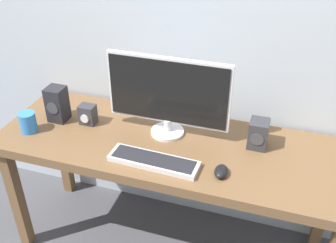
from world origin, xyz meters
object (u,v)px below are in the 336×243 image
object	(u,v)px
audio_controller	(88,115)
keyboard_primary	(154,161)
desk	(170,155)
mouse	(221,171)
speaker_left	(57,104)
coffee_mug	(28,122)
monitor	(168,94)
speaker_right	(258,134)

from	to	relation	value
audio_controller	keyboard_primary	bearing A→B (deg)	-25.92
audio_controller	desk	bearing A→B (deg)	-4.14
mouse	speaker_left	world-z (taller)	speaker_left
keyboard_primary	coffee_mug	bearing A→B (deg)	175.47
mouse	desk	bearing A→B (deg)	148.87
keyboard_primary	speaker_left	world-z (taller)	speaker_left
desk	audio_controller	distance (m)	0.49
monitor	speaker_right	bearing A→B (deg)	2.42
audio_controller	speaker_left	bearing A→B (deg)	-175.29
mouse	speaker_right	xyz separation A→B (m)	(0.12, 0.27, 0.05)
monitor	mouse	world-z (taller)	monitor
speaker_right	audio_controller	bearing A→B (deg)	-175.63
speaker_left	audio_controller	xyz separation A→B (m)	(0.17, 0.01, -0.04)
keyboard_primary	speaker_right	xyz separation A→B (m)	(0.44, 0.29, 0.06)
speaker_left	desk	bearing A→B (deg)	-1.82
monitor	speaker_left	xyz separation A→B (m)	(-0.60, -0.06, -0.13)
keyboard_primary	coffee_mug	size ratio (longest dim) A/B	3.99
monitor	audio_controller	size ratio (longest dim) A/B	5.80
desk	audio_controller	bearing A→B (deg)	175.86
monitor	desk	bearing A→B (deg)	-64.80
mouse	coffee_mug	world-z (taller)	coffee_mug
coffee_mug	speaker_right	bearing A→B (deg)	11.42
coffee_mug	desk	bearing A→B (deg)	10.03
monitor	keyboard_primary	distance (m)	0.34
audio_controller	coffee_mug	xyz separation A→B (m)	(-0.25, -0.16, 0.00)
speaker_left	audio_controller	world-z (taller)	speaker_left
desk	speaker_left	world-z (taller)	speaker_left
monitor	mouse	size ratio (longest dim) A/B	6.60
keyboard_primary	mouse	world-z (taller)	mouse
desk	keyboard_primary	xyz separation A→B (m)	(-0.02, -0.18, 0.09)
speaker_left	coffee_mug	xyz separation A→B (m)	(-0.09, -0.15, -0.04)
keyboard_primary	speaker_right	distance (m)	0.52
speaker_right	audio_controller	world-z (taller)	speaker_right
monitor	speaker_left	bearing A→B (deg)	-174.06
keyboard_primary	speaker_right	size ratio (longest dim) A/B	3.01
monitor	speaker_left	world-z (taller)	monitor
speaker_right	audio_controller	distance (m)	0.89
speaker_left	coffee_mug	size ratio (longest dim) A/B	1.79
mouse	coffee_mug	xyz separation A→B (m)	(-1.01, 0.04, 0.03)
speaker_right	monitor	bearing A→B (deg)	-177.58
speaker_left	mouse	bearing A→B (deg)	-11.47
mouse	audio_controller	bearing A→B (deg)	164.10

